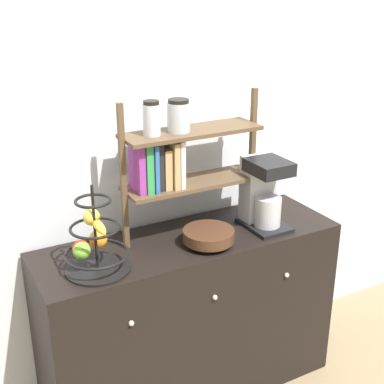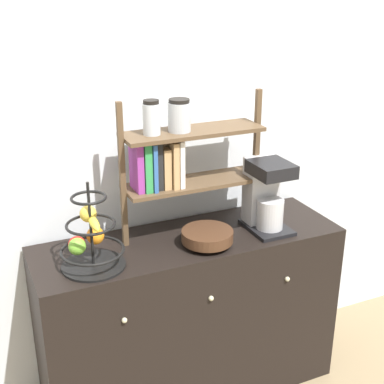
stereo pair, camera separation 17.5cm
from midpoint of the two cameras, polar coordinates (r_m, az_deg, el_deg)
The scene contains 6 objects.
wall_back at distance 2.57m, azimuth -0.81°, elevation 6.33°, with size 7.00×0.05×2.60m, color silver.
sideboard at distance 2.71m, azimuth 1.65°, elevation -13.13°, with size 1.45×0.47×0.86m.
coffee_maker at distance 2.57m, azimuth 9.79°, elevation -0.25°, with size 0.18×0.25×0.34m.
fruit_stand at distance 2.23m, azimuth -8.68°, elevation -5.08°, with size 0.27×0.27×0.38m.
wooden_bowl at distance 2.42m, azimuth 3.73°, elevation -4.80°, with size 0.23×0.23×0.07m.
shelf_hutch at distance 2.37m, azimuth 0.15°, elevation 4.04°, with size 0.69×0.20×0.66m.
Camera 2 is at (-0.90, -1.81, 1.98)m, focal length 50.00 mm.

